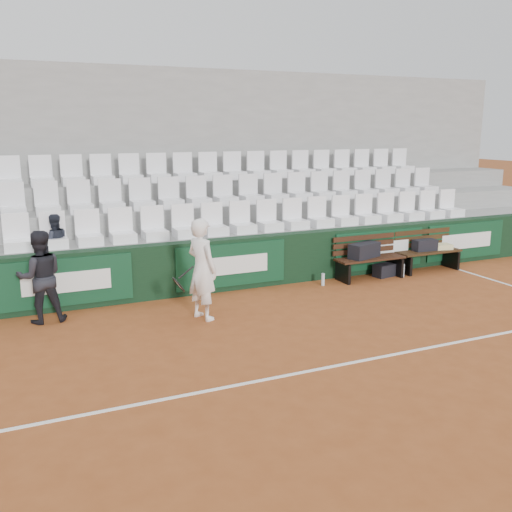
{
  "coord_description": "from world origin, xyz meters",
  "views": [
    {
      "loc": [
        -4.07,
        -5.96,
        3.07
      ],
      "look_at": [
        -0.33,
        2.4,
        1.0
      ],
      "focal_mm": 40.0,
      "sensor_mm": 36.0,
      "label": 1
    }
  ],
  "objects_px": {
    "bench_right": "(428,261)",
    "spectator_c": "(53,218)",
    "sports_bag_left": "(364,250)",
    "tennis_player": "(202,269)",
    "sports_bag_right": "(425,245)",
    "water_bottle_far": "(403,270)",
    "water_bottle_near": "(323,279)",
    "sports_bag_ground": "(384,270)",
    "ball_kid": "(40,277)",
    "bench_left": "(370,268)"
  },
  "relations": [
    {
      "from": "spectator_c",
      "to": "sports_bag_ground",
      "type": "bearing_deg",
      "value": 166.26
    },
    {
      "from": "sports_bag_ground",
      "to": "water_bottle_far",
      "type": "distance_m",
      "value": 0.39
    },
    {
      "from": "water_bottle_near",
      "to": "tennis_player",
      "type": "relative_size",
      "value": 0.15
    },
    {
      "from": "sports_bag_right",
      "to": "ball_kid",
      "type": "relative_size",
      "value": 0.35
    },
    {
      "from": "bench_left",
      "to": "tennis_player",
      "type": "bearing_deg",
      "value": -166.15
    },
    {
      "from": "bench_right",
      "to": "sports_bag_ground",
      "type": "relative_size",
      "value": 3.43
    },
    {
      "from": "sports_bag_right",
      "to": "bench_left",
      "type": "bearing_deg",
      "value": -176.87
    },
    {
      "from": "sports_bag_right",
      "to": "tennis_player",
      "type": "height_order",
      "value": "tennis_player"
    },
    {
      "from": "bench_right",
      "to": "water_bottle_far",
      "type": "relative_size",
      "value": 5.47
    },
    {
      "from": "water_bottle_far",
      "to": "sports_bag_right",
      "type": "bearing_deg",
      "value": 17.88
    },
    {
      "from": "bench_left",
      "to": "sports_bag_ground",
      "type": "xyz_separation_m",
      "value": [
        0.38,
        0.02,
        -0.09
      ]
    },
    {
      "from": "tennis_player",
      "to": "ball_kid",
      "type": "relative_size",
      "value": 1.11
    },
    {
      "from": "sports_bag_right",
      "to": "tennis_player",
      "type": "distance_m",
      "value": 5.56
    },
    {
      "from": "bench_right",
      "to": "sports_bag_ground",
      "type": "xyz_separation_m",
      "value": [
        -1.18,
        -0.02,
        -0.09
      ]
    },
    {
      "from": "water_bottle_far",
      "to": "spectator_c",
      "type": "relative_size",
      "value": 0.26
    },
    {
      "from": "water_bottle_near",
      "to": "water_bottle_far",
      "type": "xyz_separation_m",
      "value": [
        1.87,
        -0.1,
        0.01
      ]
    },
    {
      "from": "tennis_player",
      "to": "ball_kid",
      "type": "height_order",
      "value": "tennis_player"
    },
    {
      "from": "spectator_c",
      "to": "sports_bag_right",
      "type": "bearing_deg",
      "value": 167.93
    },
    {
      "from": "tennis_player",
      "to": "sports_bag_right",
      "type": "bearing_deg",
      "value": 11.0
    },
    {
      "from": "sports_bag_ground",
      "to": "sports_bag_left",
      "type": "bearing_deg",
      "value": 177.58
    },
    {
      "from": "water_bottle_far",
      "to": "ball_kid",
      "type": "height_order",
      "value": "ball_kid"
    },
    {
      "from": "water_bottle_near",
      "to": "ball_kid",
      "type": "relative_size",
      "value": 0.17
    },
    {
      "from": "tennis_player",
      "to": "ball_kid",
      "type": "bearing_deg",
      "value": 159.84
    },
    {
      "from": "bench_right",
      "to": "sports_bag_left",
      "type": "bearing_deg",
      "value": -179.91
    },
    {
      "from": "sports_bag_right",
      "to": "water_bottle_far",
      "type": "bearing_deg",
      "value": -162.12
    },
    {
      "from": "ball_kid",
      "to": "bench_left",
      "type": "bearing_deg",
      "value": -179.8
    },
    {
      "from": "water_bottle_far",
      "to": "tennis_player",
      "type": "xyz_separation_m",
      "value": [
        -4.7,
        -0.82,
        0.69
      ]
    },
    {
      "from": "ball_kid",
      "to": "tennis_player",
      "type": "bearing_deg",
      "value": 159.16
    },
    {
      "from": "sports_bag_right",
      "to": "sports_bag_ground",
      "type": "xyz_separation_m",
      "value": [
        -1.1,
        -0.06,
        -0.44
      ]
    },
    {
      "from": "water_bottle_near",
      "to": "sports_bag_left",
      "type": "bearing_deg",
      "value": 5.81
    },
    {
      "from": "bench_right",
      "to": "spectator_c",
      "type": "relative_size",
      "value": 1.44
    },
    {
      "from": "sports_bag_left",
      "to": "tennis_player",
      "type": "bearing_deg",
      "value": -165.16
    },
    {
      "from": "water_bottle_near",
      "to": "spectator_c",
      "type": "distance_m",
      "value": 5.19
    },
    {
      "from": "tennis_player",
      "to": "spectator_c",
      "type": "relative_size",
      "value": 1.6
    },
    {
      "from": "sports_bag_right",
      "to": "sports_bag_ground",
      "type": "relative_size",
      "value": 1.19
    },
    {
      "from": "tennis_player",
      "to": "bench_left",
      "type": "bearing_deg",
      "value": 13.85
    },
    {
      "from": "ball_kid",
      "to": "bench_right",
      "type": "bearing_deg",
      "value": -179.66
    },
    {
      "from": "sports_bag_left",
      "to": "spectator_c",
      "type": "bearing_deg",
      "value": 171.09
    },
    {
      "from": "sports_bag_right",
      "to": "water_bottle_near",
      "type": "distance_m",
      "value": 2.67
    },
    {
      "from": "water_bottle_near",
      "to": "water_bottle_far",
      "type": "distance_m",
      "value": 1.88
    },
    {
      "from": "bench_right",
      "to": "ball_kid",
      "type": "height_order",
      "value": "ball_kid"
    },
    {
      "from": "bench_left",
      "to": "bench_right",
      "type": "height_order",
      "value": "same"
    },
    {
      "from": "sports_bag_ground",
      "to": "water_bottle_far",
      "type": "relative_size",
      "value": 1.59
    },
    {
      "from": "bench_left",
      "to": "ball_kid",
      "type": "distance_m",
      "value": 6.4
    },
    {
      "from": "bench_left",
      "to": "bench_right",
      "type": "relative_size",
      "value": 1.0
    },
    {
      "from": "bench_left",
      "to": "spectator_c",
      "type": "xyz_separation_m",
      "value": [
        -6.04,
        0.97,
        1.3
      ]
    },
    {
      "from": "sports_bag_right",
      "to": "tennis_player",
      "type": "bearing_deg",
      "value": -169.0
    },
    {
      "from": "water_bottle_near",
      "to": "spectator_c",
      "type": "xyz_separation_m",
      "value": [
        -4.89,
        1.03,
        1.4
      ]
    },
    {
      "from": "sports_bag_right",
      "to": "water_bottle_far",
      "type": "height_order",
      "value": "sports_bag_right"
    },
    {
      "from": "sports_bag_right",
      "to": "sports_bag_left",
      "type": "bearing_deg",
      "value": -178.57
    }
  ]
}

